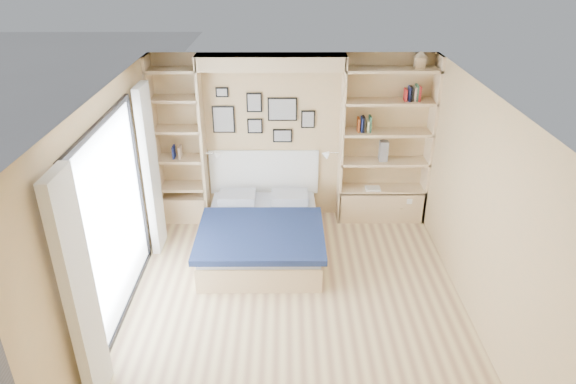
{
  "coord_description": "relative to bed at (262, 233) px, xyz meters",
  "views": [
    {
      "loc": [
        -0.1,
        -4.87,
        3.9
      ],
      "look_at": [
        -0.08,
        0.9,
        1.03
      ],
      "focal_mm": 32.0,
      "sensor_mm": 36.0,
      "label": 1
    }
  ],
  "objects": [
    {
      "name": "photo_gallery",
      "position": [
        -0.02,
        1.05,
        1.34
      ],
      "size": [
        1.48,
        0.02,
        0.82
      ],
      "color": "black",
      "rests_on": "ground"
    },
    {
      "name": "reading_lamps",
      "position": [
        0.13,
        0.83,
        0.83
      ],
      "size": [
        1.92,
        0.12,
        0.15
      ],
      "color": "silver",
      "rests_on": "ground"
    },
    {
      "name": "room_shell",
      "position": [
        0.05,
        0.35,
        0.81
      ],
      "size": [
        4.5,
        4.5,
        4.5
      ],
      "color": "tan",
      "rests_on": "ground"
    },
    {
      "name": "bed",
      "position": [
        0.0,
        0.0,
        0.0
      ],
      "size": [
        1.64,
        2.08,
        1.07
      ],
      "color": "beige",
      "rests_on": "ground"
    },
    {
      "name": "deck_chair",
      "position": [
        -2.32,
        -0.12,
        0.15
      ],
      "size": [
        0.64,
        0.93,
        0.87
      ],
      "rotation": [
        0.0,
        0.0,
        -0.15
      ],
      "color": "tan",
      "rests_on": "ground"
    },
    {
      "name": "shelf_decor",
      "position": [
        1.66,
        0.9,
        1.45
      ],
      "size": [
        3.55,
        0.23,
        2.03
      ],
      "color": "#A1441A",
      "rests_on": "ground"
    },
    {
      "name": "ground",
      "position": [
        0.43,
        -1.17,
        -0.27
      ],
      "size": [
        4.5,
        4.5,
        0.0
      ],
      "primitive_type": "plane",
      "color": "beige",
      "rests_on": "ground"
    }
  ]
}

